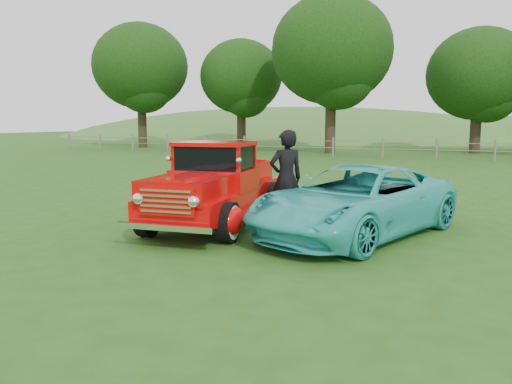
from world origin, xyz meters
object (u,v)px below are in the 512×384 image
at_px(tree_near_west, 332,50).
at_px(tree_near_east, 479,74).
at_px(red_pickup, 216,187).
at_px(man, 286,178).
at_px(tree_far_west, 140,67).
at_px(tree_mid_west, 241,77).
at_px(teal_sedan, 356,201).

height_order(tree_near_west, tree_near_east, tree_near_west).
xyz_separation_m(tree_near_west, red_pickup, (3.79, -23.64, -6.00)).
xyz_separation_m(tree_near_east, man, (-3.75, -27.28, -4.23)).
bearing_deg(man, tree_near_east, -142.20).
xyz_separation_m(tree_far_west, tree_mid_west, (8.00, 2.00, -0.94)).
relative_size(tree_mid_west, man, 4.15).
xyz_separation_m(tree_near_east, red_pickup, (-5.21, -27.64, -4.45)).
xyz_separation_m(tree_far_west, man, (21.25, -24.28, -5.47)).
relative_size(tree_mid_west, tree_near_east, 1.02).
height_order(tree_mid_west, tree_near_west, tree_near_west).
bearing_deg(teal_sedan, tree_far_west, 153.01).
height_order(tree_mid_west, red_pickup, tree_mid_west).
distance_m(tree_near_east, man, 27.86).
xyz_separation_m(tree_mid_west, teal_sedan, (14.78, -26.56, -4.87)).
bearing_deg(red_pickup, tree_near_west, 93.00).
relative_size(tree_near_west, tree_near_east, 1.25).
height_order(teal_sedan, man, man).
bearing_deg(tree_near_west, teal_sedan, -73.93).
distance_m(tree_mid_west, red_pickup, 29.52).
bearing_deg(tree_far_west, red_pickup, -51.23).
distance_m(tree_near_west, red_pickup, 24.68).
relative_size(tree_near_west, teal_sedan, 2.14).
distance_m(tree_far_west, red_pickup, 32.11).
bearing_deg(man, teal_sedan, 125.27).
relative_size(tree_near_west, red_pickup, 2.03).
bearing_deg(tree_near_west, man, -77.29).
bearing_deg(man, tree_far_west, -93.18).
bearing_deg(tree_near_west, tree_mid_west, 159.44).
bearing_deg(man, tree_mid_west, -107.61).
bearing_deg(red_pickup, tree_mid_west, 107.76).
bearing_deg(tree_far_west, tree_mid_west, 14.04).
relative_size(tree_near_east, red_pickup, 1.62).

